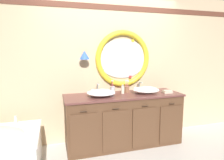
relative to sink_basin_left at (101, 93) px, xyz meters
The scene contains 11 objects.
ground_plane 0.98m from the sink_basin_left, 39.20° to the right, with size 14.00×14.00×0.00m, color silver.
back_wall_assembly 0.61m from the sink_basin_left, 53.51° to the left, with size 6.40×0.26×2.60m.
vanity_counter 0.63m from the sink_basin_left, ahead, with size 1.97×0.66×0.87m.
sink_basin_left is the anchor object (origin of this frame).
sink_basin_right 0.79m from the sink_basin_left, ahead, with size 0.46×0.46×0.12m.
faucet_set_left 0.26m from the sink_basin_left, 90.00° to the left, with size 0.23×0.13×0.17m.
faucet_set_right 0.83m from the sink_basin_left, 17.86° to the left, with size 0.20×0.14×0.17m.
toothbrush_holder_left 0.34m from the sink_basin_left, 41.14° to the left, with size 0.09×0.09×0.22m.
toothbrush_holder_right 0.52m from the sink_basin_left, 16.74° to the left, with size 0.09×0.09×0.22m.
soap_dispenser 0.41m from the sink_basin_left, 12.20° to the left, with size 0.05×0.06×0.16m.
folded_hand_towel 1.15m from the sink_basin_left, ahead, with size 0.16×0.10×0.05m.
Camera 1 is at (-0.99, -2.82, 1.60)m, focal length 31.83 mm.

